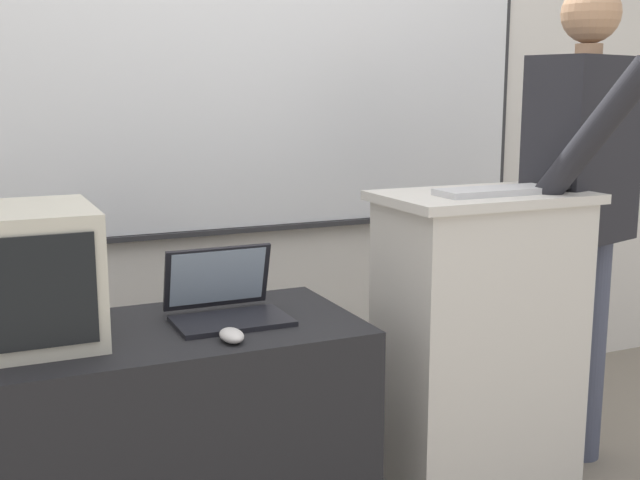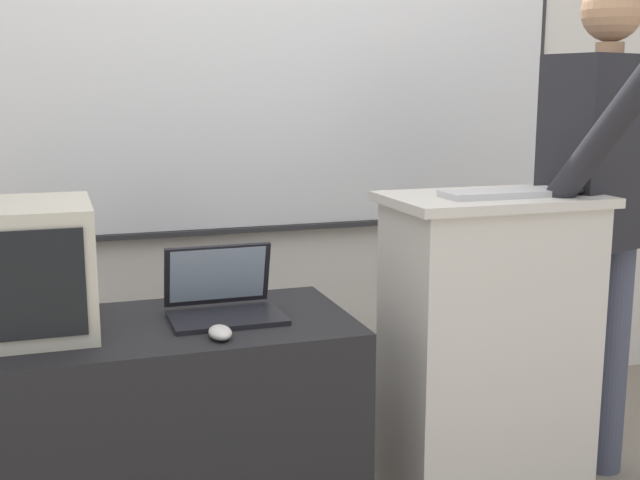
% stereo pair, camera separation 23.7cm
% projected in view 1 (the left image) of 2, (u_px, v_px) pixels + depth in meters
% --- Properties ---
extents(back_wall, '(6.40, 0.17, 2.89)m').
position_uv_depth(back_wall, '(238.00, 67.00, 3.18)').
color(back_wall, silver).
rests_on(back_wall, ground_plane).
extents(lectern_podium, '(0.67, 0.42, 1.04)m').
position_uv_depth(lectern_podium, '(478.00, 347.00, 2.65)').
color(lectern_podium, beige).
rests_on(lectern_podium, ground_plane).
extents(side_desk, '(1.06, 0.56, 0.71)m').
position_uv_depth(side_desk, '(172.00, 449.00, 2.27)').
color(side_desk, black).
rests_on(side_desk, ground_plane).
extents(person_presenter, '(0.59, 0.64, 1.70)m').
position_uv_depth(person_presenter, '(581.00, 200.00, 2.76)').
color(person_presenter, '#474C60').
rests_on(person_presenter, ground_plane).
extents(laptop, '(0.32, 0.27, 0.20)m').
position_uv_depth(laptop, '(225.00, 299.00, 2.29)').
color(laptop, black).
rests_on(laptop, side_desk).
extents(wireless_keyboard, '(0.39, 0.13, 0.02)m').
position_uv_depth(wireless_keyboard, '(495.00, 191.00, 2.51)').
color(wireless_keyboard, silver).
rests_on(wireless_keyboard, lectern_podium).
extents(computer_mouse_by_laptop, '(0.06, 0.10, 0.03)m').
position_uv_depth(computer_mouse_by_laptop, '(232.00, 335.00, 2.08)').
color(computer_mouse_by_laptop, silver).
rests_on(computer_mouse_by_laptop, side_desk).
extents(computer_mouse_by_keyboard, '(0.06, 0.10, 0.03)m').
position_uv_depth(computer_mouse_by_keyboard, '(558.00, 186.00, 2.59)').
color(computer_mouse_by_keyboard, black).
rests_on(computer_mouse_by_keyboard, lectern_podium).
extents(crt_monitor, '(0.32, 0.43, 0.35)m').
position_uv_depth(crt_monitor, '(32.00, 274.00, 2.08)').
color(crt_monitor, beige).
rests_on(crt_monitor, side_desk).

